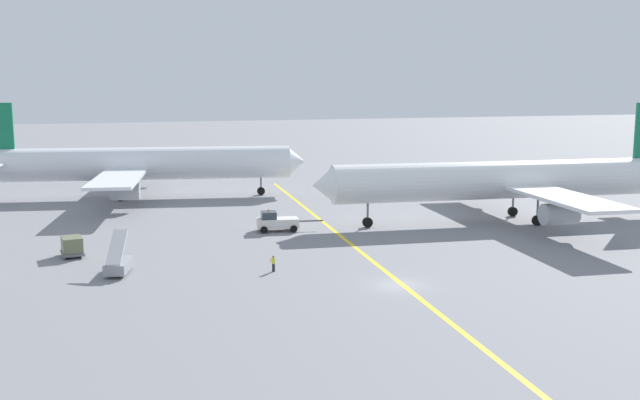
# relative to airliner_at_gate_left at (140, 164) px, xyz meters

# --- Properties ---
(ground_plane) EXTENTS (600.00, 600.00, 0.00)m
(ground_plane) POSITION_rel_airliner_at_gate_left_xyz_m (18.64, -60.34, -5.41)
(ground_plane) COLOR gray
(taxiway_stripe) EXTENTS (10.22, 119.65, 0.01)m
(taxiway_stripe) POSITION_rel_airliner_at_gate_left_xyz_m (19.86, -50.34, -5.41)
(taxiway_stripe) COLOR yellow
(taxiway_stripe) RESTS_ON ground
(airliner_at_gate_left) EXTENTS (52.79, 46.71, 15.39)m
(airliner_at_gate_left) POSITION_rel_airliner_at_gate_left_xyz_m (0.00, 0.00, 0.00)
(airliner_at_gate_left) COLOR white
(airliner_at_gate_left) RESTS_ON ground
(airliner_being_pushed) EXTENTS (52.26, 43.27, 15.77)m
(airliner_being_pushed) POSITION_rel_airliner_at_gate_left_xyz_m (45.01, -36.37, 0.14)
(airliner_being_pushed) COLOR white
(airliner_being_pushed) RESTS_ON ground
(pushback_tug) EXTENTS (8.45, 3.36, 2.81)m
(pushback_tug) POSITION_rel_airliner_at_gate_left_xyz_m (14.15, -33.06, -4.23)
(pushback_tug) COLOR white
(pushback_tug) RESTS_ON ground
(gse_stair_truck_yellow) EXTENTS (3.05, 4.91, 4.06)m
(gse_stair_truck_yellow) POSITION_rel_airliner_at_gate_left_xyz_m (-5.65, -48.34, -4.39)
(gse_stair_truck_yellow) COLOR gray
(gse_stair_truck_yellow) RESTS_ON ground
(gse_container_dolly_flat) EXTENTS (2.59, 3.45, 2.15)m
(gse_container_dolly_flat) POSITION_rel_airliner_at_gate_left_xyz_m (-10.03, -39.51, -4.24)
(gse_container_dolly_flat) COLOR slate
(gse_container_dolly_flat) RESTS_ON ground
(ground_crew_marshaller_foreground) EXTENTS (0.50, 0.36, 1.59)m
(ground_crew_marshaller_foreground) POSITION_rel_airliner_at_gate_left_xyz_m (8.91, -52.14, -4.59)
(ground_crew_marshaller_foreground) COLOR black
(ground_crew_marshaller_foreground) RESTS_ON ground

